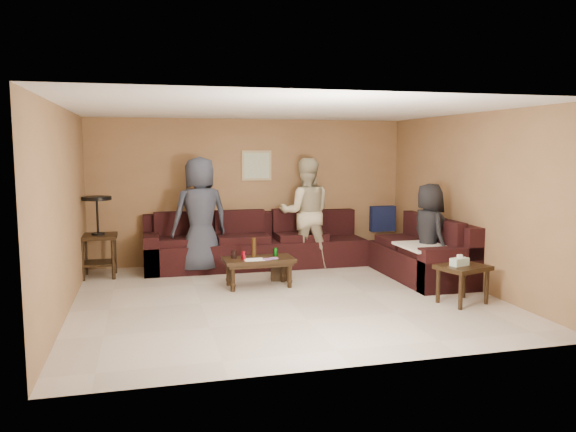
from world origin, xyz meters
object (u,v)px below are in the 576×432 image
at_px(coffee_table, 258,262).
at_px(person_left, 200,215).
at_px(sectional_sofa, 311,251).
at_px(side_table_right, 462,271).
at_px(person_right, 429,233).
at_px(end_table_left, 98,235).
at_px(waste_bin, 279,269).
at_px(person_middle, 305,213).

height_order(coffee_table, person_left, person_left).
bearing_deg(person_left, sectional_sofa, 156.64).
distance_m(side_table_right, person_right, 1.20).
height_order(end_table_left, person_right, person_right).
bearing_deg(waste_bin, person_right, -18.97).
height_order(end_table_left, person_middle, person_middle).
bearing_deg(side_table_right, end_table_left, 149.54).
bearing_deg(sectional_sofa, person_left, 170.86).
bearing_deg(person_left, waste_bin, 131.29).
bearing_deg(person_left, side_table_right, 125.27).
xyz_separation_m(waste_bin, person_right, (2.11, -0.73, 0.58)).
height_order(sectional_sofa, waste_bin, sectional_sofa).
height_order(end_table_left, person_left, person_left).
bearing_deg(sectional_sofa, person_right, -39.64).
distance_m(coffee_table, waste_bin, 0.57).
bearing_deg(coffee_table, person_left, 122.66).
distance_m(sectional_sofa, coffee_table, 1.34).
xyz_separation_m(coffee_table, waste_bin, (0.40, 0.35, -0.20)).
relative_size(coffee_table, person_left, 0.55).
height_order(end_table_left, waste_bin, end_table_left).
distance_m(side_table_right, person_left, 4.10).
xyz_separation_m(waste_bin, person_left, (-1.12, 0.77, 0.77)).
distance_m(end_table_left, person_right, 5.05).
bearing_deg(waste_bin, person_middle, 52.05).
distance_m(sectional_sofa, person_right, 1.94).
distance_m(sectional_sofa, side_table_right, 2.71).
bearing_deg(person_middle, person_right, 142.63).
distance_m(sectional_sofa, person_middle, 0.69).
relative_size(waste_bin, person_middle, 0.17).
xyz_separation_m(person_left, person_middle, (1.77, 0.07, -0.02)).
bearing_deg(side_table_right, sectional_sofa, 119.34).
bearing_deg(waste_bin, sectional_sofa, 36.54).
bearing_deg(end_table_left, side_table_right, -30.46).
relative_size(sectional_sofa, person_left, 2.49).
relative_size(end_table_left, person_right, 0.85).
distance_m(coffee_table, side_table_right, 2.82).
xyz_separation_m(coffee_table, person_right, (2.51, -0.37, 0.38)).
distance_m(coffee_table, person_left, 1.45).
xyz_separation_m(end_table_left, side_table_right, (4.66, -2.74, -0.23)).
relative_size(side_table_right, person_right, 0.49).
height_order(coffee_table, waste_bin, coffee_table).
bearing_deg(person_right, side_table_right, 170.68).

